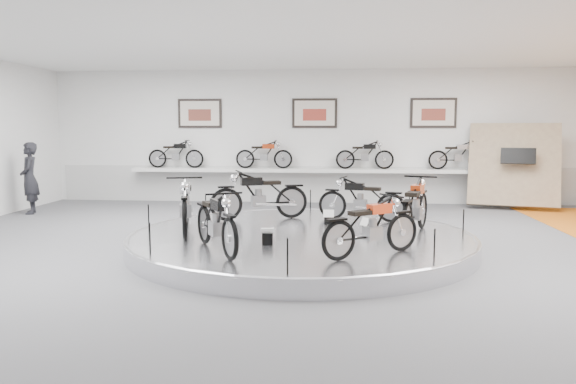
# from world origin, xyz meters

# --- Properties ---
(floor) EXTENTS (16.00, 16.00, 0.00)m
(floor) POSITION_xyz_m (0.00, 0.00, 0.00)
(floor) COLOR #4F4F52
(floor) RESTS_ON ground
(ceiling) EXTENTS (16.00, 16.00, 0.00)m
(ceiling) POSITION_xyz_m (0.00, 0.00, 4.00)
(ceiling) COLOR white
(ceiling) RESTS_ON wall_back
(wall_back) EXTENTS (16.00, 0.00, 16.00)m
(wall_back) POSITION_xyz_m (0.00, 7.00, 2.00)
(wall_back) COLOR silver
(wall_back) RESTS_ON floor
(wall_front) EXTENTS (16.00, 0.00, 16.00)m
(wall_front) POSITION_xyz_m (0.00, -7.00, 2.00)
(wall_front) COLOR silver
(wall_front) RESTS_ON floor
(dado_band) EXTENTS (15.68, 0.04, 1.10)m
(dado_band) POSITION_xyz_m (0.00, 6.98, 0.55)
(dado_band) COLOR #BCBCBA
(dado_band) RESTS_ON floor
(display_platform) EXTENTS (6.40, 6.40, 0.30)m
(display_platform) POSITION_xyz_m (0.00, 0.30, 0.15)
(display_platform) COLOR silver
(display_platform) RESTS_ON floor
(platform_rim) EXTENTS (6.40, 6.40, 0.10)m
(platform_rim) POSITION_xyz_m (0.00, 0.30, 0.27)
(platform_rim) COLOR #B2B2BA
(platform_rim) RESTS_ON display_platform
(shelf) EXTENTS (11.00, 0.55, 0.10)m
(shelf) POSITION_xyz_m (0.00, 6.70, 1.00)
(shelf) COLOR silver
(shelf) RESTS_ON wall_back
(poster_left) EXTENTS (1.35, 0.06, 0.88)m
(poster_left) POSITION_xyz_m (-3.50, 6.96, 2.70)
(poster_left) COLOR beige
(poster_left) RESTS_ON wall_back
(poster_center) EXTENTS (1.35, 0.06, 0.88)m
(poster_center) POSITION_xyz_m (0.00, 6.96, 2.70)
(poster_center) COLOR beige
(poster_center) RESTS_ON wall_back
(poster_right) EXTENTS (1.35, 0.06, 0.88)m
(poster_right) POSITION_xyz_m (3.50, 6.96, 2.70)
(poster_right) COLOR beige
(poster_right) RESTS_ON wall_back
(display_panel) EXTENTS (2.56, 1.52, 2.30)m
(display_panel) POSITION_xyz_m (5.60, 6.10, 1.25)
(display_panel) COLOR tan
(display_panel) RESTS_ON floor
(shelf_bike_a) EXTENTS (1.22, 0.43, 0.73)m
(shelf_bike_a) POSITION_xyz_m (-4.20, 6.70, 1.42)
(shelf_bike_a) COLOR black
(shelf_bike_a) RESTS_ON shelf
(shelf_bike_b) EXTENTS (1.22, 0.43, 0.73)m
(shelf_bike_b) POSITION_xyz_m (-1.50, 6.70, 1.42)
(shelf_bike_b) COLOR #932B0D
(shelf_bike_b) RESTS_ON shelf
(shelf_bike_c) EXTENTS (1.22, 0.43, 0.73)m
(shelf_bike_c) POSITION_xyz_m (1.50, 6.70, 1.42)
(shelf_bike_c) COLOR black
(shelf_bike_c) RESTS_ON shelf
(shelf_bike_d) EXTENTS (1.22, 0.43, 0.73)m
(shelf_bike_d) POSITION_xyz_m (4.20, 6.70, 1.42)
(shelf_bike_d) COLOR silver
(shelf_bike_d) RESTS_ON shelf
(bike_a) EXTENTS (1.68, 0.97, 0.94)m
(bike_a) POSITION_xyz_m (1.18, 1.83, 0.77)
(bike_a) COLOR black
(bike_a) RESTS_ON display_platform
(bike_b) EXTENTS (1.92, 1.22, 1.07)m
(bike_b) POSITION_xyz_m (-0.99, 1.85, 0.83)
(bike_b) COLOR black
(bike_b) RESTS_ON display_platform
(bike_c) EXTENTS (1.08, 1.96, 1.09)m
(bike_c) POSITION_xyz_m (-2.19, 0.29, 0.85)
(bike_c) COLOR silver
(bike_c) RESTS_ON display_platform
(bike_d) EXTENTS (1.35, 1.77, 1.00)m
(bike_d) POSITION_xyz_m (-1.25, -1.35, 0.80)
(bike_d) COLOR black
(bike_d) RESTS_ON display_platform
(bike_e) EXTENTS (1.60, 1.39, 0.93)m
(bike_e) POSITION_xyz_m (1.19, -1.44, 0.76)
(bike_e) COLOR red
(bike_e) RESTS_ON display_platform
(bike_f) EXTENTS (1.19, 1.92, 1.06)m
(bike_f) POSITION_xyz_m (2.10, 0.37, 0.83)
(bike_f) COLOR #932B0D
(bike_f) RESTS_ON display_platform
(visitor) EXTENTS (0.70, 0.82, 1.89)m
(visitor) POSITION_xyz_m (-7.40, 4.09, 0.94)
(visitor) COLOR black
(visitor) RESTS_ON floor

